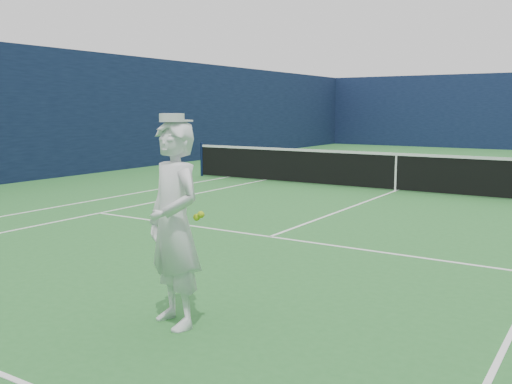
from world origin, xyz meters
TOP-DOWN VIEW (x-y plane):
  - ground at (0.00, 0.00)m, footprint 80.00×80.00m
  - court_markings at (0.00, 0.00)m, footprint 11.03×23.83m
  - windscreen_fence at (0.00, 0.00)m, footprint 20.12×36.12m
  - tennis_net at (0.00, 0.00)m, footprint 12.88×0.09m
  - tennis_player at (1.23, -10.27)m, footprint 0.87×0.74m

SIDE VIEW (x-z plane):
  - ground at x=0.00m, z-range 0.00..0.00m
  - court_markings at x=0.00m, z-range 0.00..0.01m
  - tennis_net at x=0.00m, z-range 0.02..1.09m
  - tennis_player at x=1.23m, z-range -0.02..2.08m
  - windscreen_fence at x=0.00m, z-range 0.00..4.00m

